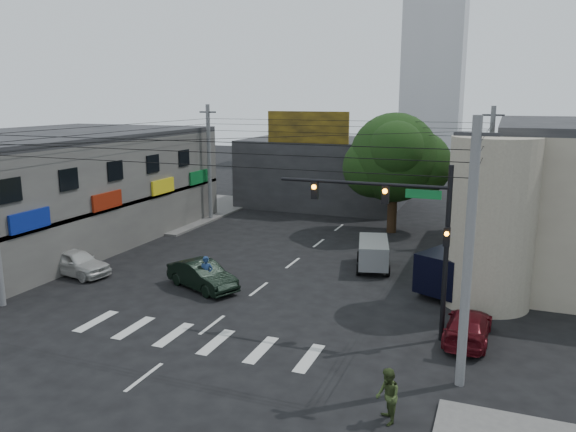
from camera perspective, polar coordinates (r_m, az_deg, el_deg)
The scene contains 19 objects.
ground at distance 27.63m, azimuth -4.70°, elevation -8.70°, with size 160.00×160.00×0.00m, color black.
sidewalk_far_left at distance 51.52m, azimuth -14.10°, elevation 0.81°, with size 16.00×16.00×0.15m, color #514F4C.
building_left at distance 41.89m, azimuth -23.77°, elevation 2.40°, with size 14.00×24.00×7.00m, color #4D4A47.
corner_column at distance 27.82m, azimuth 19.89°, elevation -0.65°, with size 4.00×4.00×8.00m, color gray.
building_far at distance 52.00m, azimuth 3.75°, elevation 4.51°, with size 14.00×10.00×6.00m, color #232326.
billboard at distance 46.97m, azimuth 2.01°, elevation 9.00°, with size 7.00×0.30×2.60m, color olive.
tower_distant at distance 94.71m, azimuth 14.87°, elevation 19.04°, with size 9.00×9.00×44.00m, color silver.
street_tree at distance 41.11m, azimuth 10.73°, elevation 5.82°, with size 6.40×6.40×8.70m.
traffic_gantry at distance 23.03m, azimuth 11.78°, elevation -0.58°, with size 7.10×0.35×7.20m.
utility_pole_near_right at distance 19.43m, azimuth 17.84°, elevation -3.95°, with size 0.32×0.32×9.20m, color #59595B.
utility_pole_far_left at distance 45.20m, azimuth -8.01°, elevation 5.34°, with size 0.32×0.32×9.20m, color #59595B.
utility_pole_far_right at distance 39.57m, azimuth 19.72°, elevation 3.82°, with size 0.32×0.32×9.20m, color #59595B.
dark_sedan at distance 29.47m, azimuth -8.71°, elevation -5.97°, with size 4.64×3.22×1.45m, color black.
white_compact at distance 33.51m, azimuth -20.76°, elevation -4.41°, with size 4.51×2.38×1.46m, color #B6B6B2.
maroon_sedan at distance 24.39m, azimuth 17.82°, elevation -10.61°, with size 1.88×4.27×1.22m, color #480A10.
silver_minivan at distance 32.81m, azimuth 8.65°, elevation -3.90°, with size 2.49×4.17×1.68m, color gray, non-canonical shape.
navy_van at distance 30.13m, azimuth 17.33°, elevation -5.15°, with size 4.40×6.12×2.30m, color black, non-canonical shape.
traffic_officer at distance 28.91m, azimuth -8.29°, elevation -5.89°, with size 0.79×0.64×1.86m, color navy.
pedestrian_olive at distance 18.08m, azimuth 10.08°, elevation -17.59°, with size 0.96×1.05×1.74m, color #303F1D.
Camera 1 is at (11.36, -23.22, 9.74)m, focal length 35.00 mm.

